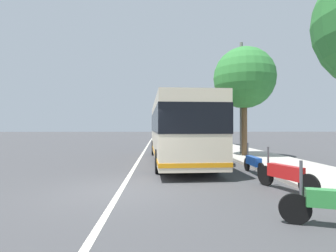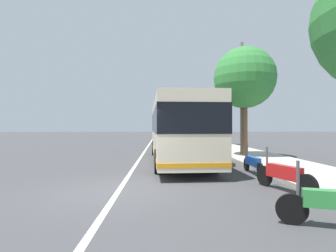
# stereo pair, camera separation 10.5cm
# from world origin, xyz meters

# --- Properties ---
(ground_plane) EXTENTS (220.00, 220.00, 0.00)m
(ground_plane) POSITION_xyz_m (0.00, 0.00, 0.00)
(ground_plane) COLOR #424244
(sidewalk_curb) EXTENTS (110.00, 3.60, 0.14)m
(sidewalk_curb) POSITION_xyz_m (10.00, -7.22, 0.07)
(sidewalk_curb) COLOR #B2ADA3
(sidewalk_curb) RESTS_ON ground
(lane_divider_line) EXTENTS (110.00, 0.16, 0.01)m
(lane_divider_line) POSITION_xyz_m (10.00, 0.00, 0.00)
(lane_divider_line) COLOR silver
(lane_divider_line) RESTS_ON ground
(coach_bus) EXTENTS (11.37, 3.10, 3.26)m
(coach_bus) POSITION_xyz_m (6.60, -2.17, 1.86)
(coach_bus) COLOR beige
(coach_bus) RESTS_ON ground
(motorcycle_far_end) EXTENTS (2.17, 0.85, 1.27)m
(motorcycle_far_end) POSITION_xyz_m (-0.22, -4.90, 0.49)
(motorcycle_far_end) COLOR black
(motorcycle_far_end) RESTS_ON ground
(motorcycle_by_tree) EXTENTS (2.24, 0.27, 1.24)m
(motorcycle_by_tree) POSITION_xyz_m (2.60, -4.99, 0.46)
(motorcycle_by_tree) COLOR black
(motorcycle_by_tree) RESTS_ON ground
(motorcycle_mid_row) EXTENTS (2.12, 0.67, 1.25)m
(motorcycle_mid_row) POSITION_xyz_m (5.14, -4.69, 0.47)
(motorcycle_mid_row) COLOR black
(motorcycle_mid_row) RESTS_ON ground
(car_far_distant) EXTENTS (4.33, 2.08, 1.50)m
(car_far_distant) POSITION_xyz_m (17.90, -2.80, 0.71)
(car_far_distant) COLOR navy
(car_far_distant) RESTS_ON ground
(car_ahead_same_lane) EXTENTS (4.07, 1.84, 1.44)m
(car_ahead_same_lane) POSITION_xyz_m (28.47, -2.88, 0.69)
(car_ahead_same_lane) COLOR red
(car_ahead_same_lane) RESTS_ON ground
(roadside_tree_mid_block) EXTENTS (3.86, 3.86, 6.98)m
(roadside_tree_mid_block) POSITION_xyz_m (8.47, -6.57, 5.02)
(roadside_tree_mid_block) COLOR brown
(roadside_tree_mid_block) RESTS_ON ground
(roadside_tree_far_block) EXTENTS (3.68, 3.68, 6.07)m
(roadside_tree_far_block) POSITION_xyz_m (20.34, -6.98, 4.20)
(roadside_tree_far_block) COLOR brown
(roadside_tree_far_block) RESTS_ON ground
(utility_pole) EXTENTS (0.21, 0.21, 7.58)m
(utility_pole) POSITION_xyz_m (9.38, -6.68, 3.79)
(utility_pole) COLOR slate
(utility_pole) RESTS_ON ground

